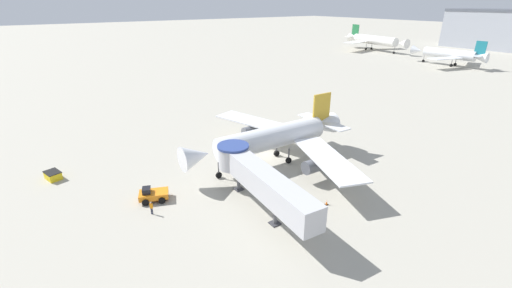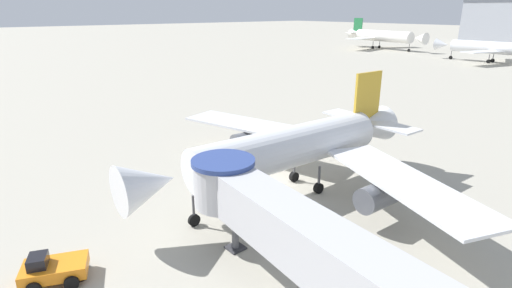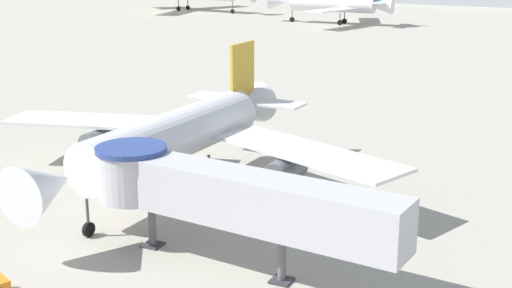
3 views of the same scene
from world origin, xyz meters
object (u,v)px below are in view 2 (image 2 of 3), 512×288
object	(u,v)px
background_jet_green_tail	(382,36)
traffic_cone_starboard_wing	(422,272)
main_airplane	(295,147)
jet_bridge	(279,222)
pushback_tug_orange	(53,269)
traffic_cone_near_nose	(80,274)
background_jet_teal_tail	(487,47)

from	to	relation	value
background_jet_green_tail	traffic_cone_starboard_wing	bearing A→B (deg)	-137.50
main_airplane	traffic_cone_starboard_wing	size ratio (longest dim) A/B	51.45
jet_bridge	pushback_tug_orange	world-z (taller)	jet_bridge
main_airplane	traffic_cone_starboard_wing	xyz separation A→B (m)	(13.07, -2.31, -3.69)
traffic_cone_near_nose	background_jet_teal_tail	size ratio (longest dim) A/B	0.03
traffic_cone_near_nose	background_jet_green_tail	distance (m)	155.07
traffic_cone_starboard_wing	background_jet_green_tail	distance (m)	148.29
traffic_cone_near_nose	jet_bridge	bearing A→B (deg)	47.36
pushback_tug_orange	background_jet_green_tail	bearing A→B (deg)	140.05
pushback_tug_orange	background_jet_green_tail	world-z (taller)	background_jet_green_tail
background_jet_teal_tail	background_jet_green_tail	size ratio (longest dim) A/B	0.78
main_airplane	background_jet_green_tail	distance (m)	139.13
pushback_tug_orange	traffic_cone_near_nose	size ratio (longest dim) A/B	4.88
jet_bridge	pushback_tug_orange	xyz separation A→B (m)	(-8.57, -9.57, -3.34)
traffic_cone_near_nose	main_airplane	bearing A→B (deg)	92.40
pushback_tug_orange	jet_bridge	bearing A→B (deg)	70.62
main_airplane	pushback_tug_orange	distance (m)	19.29
main_airplane	background_jet_teal_tail	bearing A→B (deg)	106.95
main_airplane	traffic_cone_near_nose	bearing A→B (deg)	-85.38
main_airplane	traffic_cone_near_nose	size ratio (longest dim) A/B	40.52
background_jet_teal_tail	traffic_cone_near_nose	bearing A→B (deg)	10.80
background_jet_teal_tail	pushback_tug_orange	bearing A→B (deg)	10.32
jet_bridge	background_jet_teal_tail	world-z (taller)	background_jet_teal_tail
jet_bridge	pushback_tug_orange	distance (m)	13.28
jet_bridge	background_jet_teal_tail	bearing A→B (deg)	112.73
jet_bridge	traffic_cone_starboard_wing	size ratio (longest dim) A/B	29.05
jet_bridge	traffic_cone_starboard_wing	world-z (taller)	jet_bridge
main_airplane	pushback_tug_orange	size ratio (longest dim) A/B	8.30
traffic_cone_near_nose	traffic_cone_starboard_wing	xyz separation A→B (m)	(12.32, 15.53, -0.09)
pushback_tug_orange	traffic_cone_starboard_wing	world-z (taller)	pushback_tug_orange
jet_bridge	background_jet_green_tail	xyz separation A→B (m)	(-80.67, 128.38, 0.91)
jet_bridge	traffic_cone_near_nose	bearing A→B (deg)	-127.38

